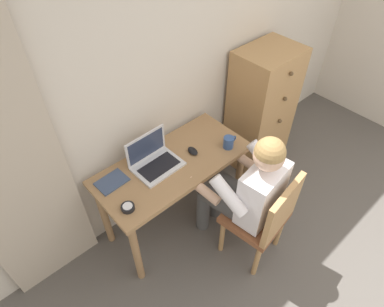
{
  "coord_description": "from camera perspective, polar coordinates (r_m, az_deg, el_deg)",
  "views": [
    {
      "loc": [
        -1.49,
        0.51,
        2.48
      ],
      "look_at": [
        -0.38,
        1.75,
        0.84
      ],
      "focal_mm": 30.7,
      "sensor_mm": 36.0,
      "label": 1
    }
  ],
  "objects": [
    {
      "name": "computer_mouse",
      "position": [
        2.48,
        0.13,
        0.44
      ],
      "size": [
        0.07,
        0.11,
        0.03
      ],
      "primitive_type": "ellipsoid",
      "rotation": [
        0.0,
        0.0,
        -0.12
      ],
      "color": "black",
      "rests_on": "desk"
    },
    {
      "name": "wall_back",
      "position": [
        2.57,
        -0.33,
        15.93
      ],
      "size": [
        4.8,
        0.05,
        2.5
      ],
      "primitive_type": "cube",
      "color": "beige",
      "rests_on": "ground_plane"
    },
    {
      "name": "desk_clock",
      "position": [
        2.18,
        -11.09,
        -9.17
      ],
      "size": [
        0.09,
        0.09,
        0.03
      ],
      "color": "black",
      "rests_on": "desk"
    },
    {
      "name": "person_seated",
      "position": [
        2.37,
        9.4,
        -5.92
      ],
      "size": [
        0.58,
        0.62,
        1.19
      ],
      "color": "#4C4C4C",
      "rests_on": "ground_plane"
    },
    {
      "name": "curtain_panel",
      "position": [
        2.13,
        -29.16,
        -3.11
      ],
      "size": [
        0.63,
        0.03,
        2.18
      ],
      "primitive_type": "cube",
      "color": "#BCAD99",
      "rests_on": "ground_plane"
    },
    {
      "name": "desk",
      "position": [
        2.51,
        -3.23,
        -3.47
      ],
      "size": [
        1.18,
        0.55,
        0.74
      ],
      "color": "#9E754C",
      "rests_on": "ground_plane"
    },
    {
      "name": "coffee_mug",
      "position": [
        2.52,
        6.4,
        1.96
      ],
      "size": [
        0.12,
        0.08,
        0.09
      ],
      "color": "#33518C",
      "rests_on": "desk"
    },
    {
      "name": "dresser",
      "position": [
        3.18,
        11.86,
        7.39
      ],
      "size": [
        0.55,
        0.45,
        1.21
      ],
      "color": "tan",
      "rests_on": "ground_plane"
    },
    {
      "name": "notebook_pad",
      "position": [
        2.35,
        -13.76,
        -4.79
      ],
      "size": [
        0.22,
        0.16,
        0.01
      ],
      "primitive_type": "cube",
      "rotation": [
        0.0,
        0.0,
        0.06
      ],
      "color": "#3D4C6B",
      "rests_on": "desk"
    },
    {
      "name": "chair",
      "position": [
        2.47,
        12.44,
        -10.7
      ],
      "size": [
        0.47,
        0.45,
        0.87
      ],
      "color": "brown",
      "rests_on": "ground_plane"
    },
    {
      "name": "laptop",
      "position": [
        2.38,
        -6.63,
        -1.04
      ],
      "size": [
        0.35,
        0.26,
        0.24
      ],
      "color": "silver",
      "rests_on": "desk"
    }
  ]
}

